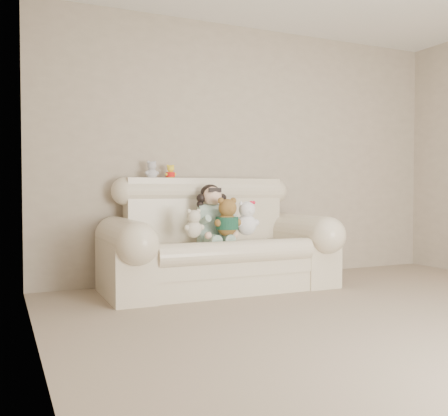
# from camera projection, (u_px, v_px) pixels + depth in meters

# --- Properties ---
(floor) EXTENTS (5.00, 5.00, 0.00)m
(floor) POSITION_uv_depth(u_px,v_px,m) (440.00, 339.00, 3.09)
(floor) COLOR #836E5D
(floor) RESTS_ON ground
(wall_back) EXTENTS (4.50, 0.00, 4.50)m
(wall_back) POSITION_uv_depth(u_px,v_px,m) (252.00, 153.00, 5.32)
(wall_back) COLOR #B2A38D
(wall_back) RESTS_ON ground
(wall_left) EXTENTS (0.00, 5.00, 5.00)m
(wall_left) POSITION_uv_depth(u_px,v_px,m) (48.00, 97.00, 2.12)
(wall_left) COLOR #B2A38D
(wall_left) RESTS_ON ground
(sofa) EXTENTS (2.10, 0.95, 1.03)m
(sofa) POSITION_uv_depth(u_px,v_px,m) (220.00, 233.00, 4.65)
(sofa) COLOR beige
(sofa) RESTS_ON floor
(seated_child) EXTENTS (0.39, 0.45, 0.56)m
(seated_child) POSITION_uv_depth(u_px,v_px,m) (212.00, 213.00, 4.70)
(seated_child) COLOR #2D6E54
(seated_child) RESTS_ON sofa
(brown_teddy) EXTENTS (0.31, 0.27, 0.41)m
(brown_teddy) POSITION_uv_depth(u_px,v_px,m) (227.00, 213.00, 4.53)
(brown_teddy) COLOR brown
(brown_teddy) RESTS_ON sofa
(white_cat) EXTENTS (0.29, 0.26, 0.38)m
(white_cat) POSITION_uv_depth(u_px,v_px,m) (246.00, 214.00, 4.64)
(white_cat) COLOR white
(white_cat) RESTS_ON sofa
(cream_teddy) EXTENTS (0.21, 0.18, 0.29)m
(cream_teddy) POSITION_uv_depth(u_px,v_px,m) (194.00, 221.00, 4.39)
(cream_teddy) COLOR beige
(cream_teddy) RESTS_ON sofa
(yellow_mini_bear) EXTENTS (0.11, 0.09, 0.17)m
(yellow_mini_bear) POSITION_uv_depth(u_px,v_px,m) (170.00, 171.00, 4.81)
(yellow_mini_bear) COLOR yellow
(yellow_mini_bear) RESTS_ON sofa
(grey_mini_plush) EXTENTS (0.16, 0.14, 0.21)m
(grey_mini_plush) POSITION_uv_depth(u_px,v_px,m) (152.00, 168.00, 4.73)
(grey_mini_plush) COLOR silver
(grey_mini_plush) RESTS_ON sofa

